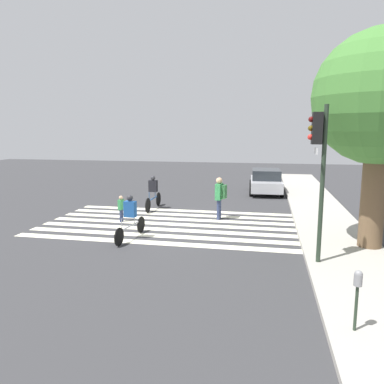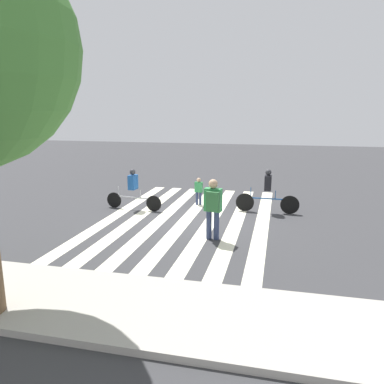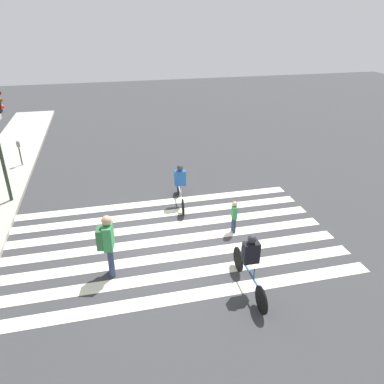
% 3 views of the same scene
% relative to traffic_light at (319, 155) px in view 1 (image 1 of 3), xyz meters
% --- Properties ---
extents(ground_plane, '(60.00, 60.00, 0.00)m').
position_rel_traffic_light_xyz_m(ground_plane, '(-3.83, -5.18, -3.10)').
color(ground_plane, '#38383A').
extents(sidewalk_curb, '(36.00, 2.50, 0.14)m').
position_rel_traffic_light_xyz_m(sidewalk_curb, '(-3.83, 1.07, -3.03)').
color(sidewalk_curb, '#ADA89E').
rests_on(sidewalk_curb, ground_plane).
extents(crosswalk_stripes, '(5.66, 10.00, 0.01)m').
position_rel_traffic_light_xyz_m(crosswalk_stripes, '(-3.83, -5.18, -3.10)').
color(crosswalk_stripes, '#F2EDCC').
rests_on(crosswalk_stripes, ground_plane).
extents(traffic_light, '(0.60, 0.50, 4.42)m').
position_rel_traffic_light_xyz_m(traffic_light, '(0.00, 0.00, 0.00)').
color(traffic_light, '#283828').
rests_on(traffic_light, ground_plane).
extents(parking_meter, '(0.15, 0.15, 1.29)m').
position_rel_traffic_light_xyz_m(parking_meter, '(3.66, 0.32, -2.14)').
color(parking_meter, '#283828').
rests_on(parking_meter, ground_plane).
extents(street_tree, '(4.01, 4.01, 6.72)m').
position_rel_traffic_light_xyz_m(street_tree, '(-1.79, 1.90, 1.54)').
color(street_tree, brown).
rests_on(street_tree, ground_plane).
extents(pedestrian_adult_tall_backpack, '(0.53, 0.47, 1.80)m').
position_rel_traffic_light_xyz_m(pedestrian_adult_tall_backpack, '(-5.09, -3.26, -2.05)').
color(pedestrian_adult_tall_backpack, navy).
rests_on(pedestrian_adult_tall_backpack, ground_plane).
extents(pedestrian_adult_blue_shirt, '(0.32, 0.18, 1.10)m').
position_rel_traffic_light_xyz_m(pedestrian_adult_blue_shirt, '(-3.81, -7.21, -2.48)').
color(pedestrian_adult_blue_shirt, navy).
rests_on(pedestrian_adult_blue_shirt, ground_plane).
extents(cyclist_mid_street, '(2.29, 0.42, 1.57)m').
position_rel_traffic_light_xyz_m(cyclist_mid_street, '(-1.53, -5.94, -2.24)').
color(cyclist_mid_street, black).
rests_on(cyclist_mid_street, ground_plane).
extents(cyclist_near_curb, '(2.32, 0.40, 1.63)m').
position_rel_traffic_light_xyz_m(cyclist_near_curb, '(-6.53, -6.66, -2.23)').
color(cyclist_near_curb, black).
rests_on(cyclist_near_curb, ground_plane).
extents(car_parked_dark_suv, '(4.21, 2.09, 1.44)m').
position_rel_traffic_light_xyz_m(car_parked_dark_suv, '(-12.38, -1.38, -2.37)').
color(car_parked_dark_suv, '#B7B7BC').
rests_on(car_parked_dark_suv, ground_plane).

